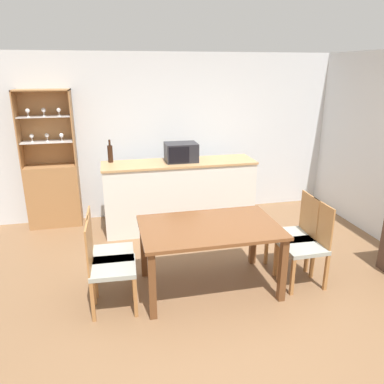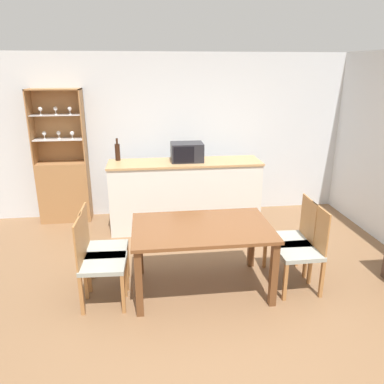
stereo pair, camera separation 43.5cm
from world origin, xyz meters
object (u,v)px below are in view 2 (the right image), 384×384
at_px(display_cabinet, 64,182).
at_px(dining_chair_side_left_far, 101,249).
at_px(dining_chair_side_left_near, 98,261).
at_px(dining_chair_side_right_far, 293,238).
at_px(dining_table, 202,235).
at_px(dining_chair_side_right_near, 302,249).
at_px(wine_bottle, 118,152).
at_px(microwave, 187,152).

xyz_separation_m(display_cabinet, dining_chair_side_left_far, (0.77, -2.07, -0.15)).
xyz_separation_m(dining_chair_side_left_far, dining_chair_side_left_near, (0.00, -0.28, 0.00)).
height_order(dining_chair_side_right_far, dining_chair_side_left_far, same).
bearing_deg(display_cabinet, dining_table, -50.28).
bearing_deg(dining_chair_side_left_far, dining_chair_side_right_near, 84.28).
relative_size(display_cabinet, dining_chair_side_right_near, 2.17).
bearing_deg(wine_bottle, display_cabinet, 159.30).
bearing_deg(dining_chair_side_right_far, microwave, 35.27).
xyz_separation_m(dining_table, dining_chair_side_left_near, (-1.07, -0.14, -0.17)).
xyz_separation_m(dining_chair_side_right_near, wine_bottle, (-2.04, 2.02, 0.68)).
bearing_deg(display_cabinet, dining_chair_side_right_near, -38.96).
xyz_separation_m(display_cabinet, wine_bottle, (0.88, -0.33, 0.53)).
xyz_separation_m(dining_chair_side_left_near, microwave, (1.11, 1.85, 0.69)).
distance_m(display_cabinet, dining_chair_side_right_near, 3.75).
bearing_deg(dining_chair_side_left_far, wine_bottle, 178.27).
height_order(display_cabinet, dining_chair_side_left_near, display_cabinet).
xyz_separation_m(display_cabinet, dining_chair_side_right_far, (2.91, -2.08, -0.15)).
height_order(display_cabinet, dining_table, display_cabinet).
height_order(dining_chair_side_left_far, dining_chair_side_right_near, same).
distance_m(dining_chair_side_left_far, wine_bottle, 1.88).
relative_size(dining_table, dining_chair_side_right_near, 1.56).
relative_size(dining_chair_side_left_near, dining_chair_side_right_near, 1.00).
xyz_separation_m(dining_table, wine_bottle, (-0.97, 1.88, 0.52)).
bearing_deg(dining_chair_side_right_far, dining_chair_side_left_far, 91.93).
height_order(dining_chair_side_left_far, wine_bottle, wine_bottle).
relative_size(display_cabinet, dining_chair_side_left_near, 2.17).
bearing_deg(dining_table, dining_chair_side_right_near, -7.40).
bearing_deg(dining_chair_side_right_far, dining_chair_side_left_near, 99.35).
distance_m(display_cabinet, dining_chair_side_left_near, 2.48).
bearing_deg(display_cabinet, dining_chair_side_right_far, -35.51).
distance_m(dining_chair_side_right_far, microwave, 2.01).
bearing_deg(dining_chair_side_left_near, wine_bottle, 179.68).
height_order(dining_table, dining_chair_side_right_far, dining_chair_side_right_far).
relative_size(display_cabinet, wine_bottle, 6.23).
height_order(display_cabinet, microwave, display_cabinet).
xyz_separation_m(display_cabinet, dining_table, (1.84, -2.22, 0.02)).
relative_size(dining_chair_side_right_far, microwave, 2.05).
xyz_separation_m(display_cabinet, microwave, (1.88, -0.50, 0.54)).
xyz_separation_m(dining_chair_side_right_far, wine_bottle, (-2.04, 1.75, 0.68)).
xyz_separation_m(dining_table, microwave, (0.04, 1.72, 0.52)).
distance_m(dining_chair_side_right_near, wine_bottle, 2.95).
bearing_deg(dining_table, dining_chair_side_left_far, 172.48).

